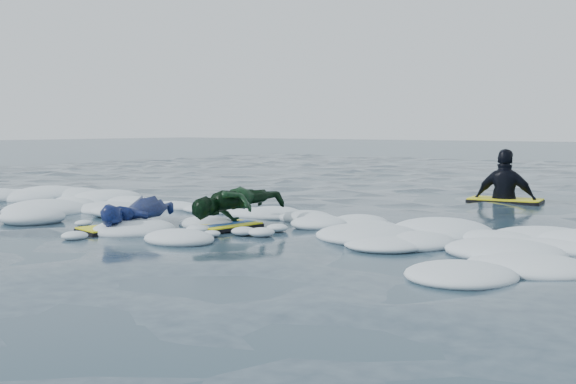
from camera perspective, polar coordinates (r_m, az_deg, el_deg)
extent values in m
plane|color=#1B3941|center=(8.94, -9.53, -3.05)|extent=(120.00, 120.00, 0.00)
cube|color=black|center=(8.95, -13.03, -2.88)|extent=(0.74, 1.08, 0.05)
cube|color=yellow|center=(8.95, -13.03, -2.67)|extent=(0.71, 1.06, 0.02)
imported|color=navy|center=(9.09, -11.84, -1.59)|extent=(1.07, 1.58, 0.36)
cube|color=black|center=(8.97, -4.82, -2.77)|extent=(0.54, 0.90, 0.04)
cube|color=yellow|center=(8.97, -4.82, -2.58)|extent=(0.52, 0.88, 0.02)
cube|color=#174DB1|center=(8.97, -4.83, -2.52)|extent=(0.22, 0.83, 0.01)
imported|color=black|center=(9.09, -3.99, -1.12)|extent=(0.83, 1.38, 0.49)
cube|color=black|center=(12.48, 16.78, -0.72)|extent=(1.26, 0.82, 0.06)
cube|color=yellow|center=(12.47, 16.79, -0.53)|extent=(1.23, 0.79, 0.02)
imported|color=black|center=(12.48, 16.78, -0.76)|extent=(1.08, 0.55, 1.76)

